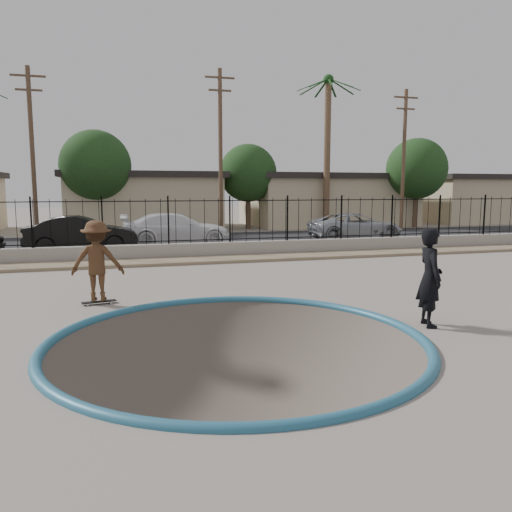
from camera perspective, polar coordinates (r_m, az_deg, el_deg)
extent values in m
cube|color=gray|center=(22.07, -10.31, -2.55)|extent=(120.00, 120.00, 2.20)
torus|color=#255F7A|center=(9.31, -2.12, -9.70)|extent=(7.04, 7.04, 0.20)
cube|color=tan|center=(19.14, -9.53, -0.60)|extent=(42.00, 1.60, 0.11)
cube|color=#9E958B|center=(20.19, -9.91, 0.53)|extent=(42.00, 0.45, 0.60)
cube|color=black|center=(20.14, -9.94, 1.71)|extent=(40.00, 0.04, 0.03)
cube|color=black|center=(20.04, -10.04, 6.21)|extent=(40.00, 0.04, 0.04)
cube|color=black|center=(26.85, -11.46, 1.64)|extent=(90.00, 8.00, 0.04)
cube|color=#BFAF88|center=(36.20, -12.78, 5.88)|extent=(10.00, 8.00, 3.50)
cube|color=black|center=(36.20, -12.88, 8.97)|extent=(10.60, 8.60, 0.40)
cube|color=#BFAF88|center=(39.58, 8.01, 6.14)|extent=(12.00, 8.00, 3.50)
cube|color=black|center=(39.57, 8.06, 8.96)|extent=(12.60, 8.60, 0.40)
cube|color=#BFAF88|center=(47.05, 23.86, 5.80)|extent=(11.00, 8.00, 3.50)
cube|color=black|center=(47.05, 23.99, 8.17)|extent=(11.60, 8.60, 0.40)
cylinder|color=brown|center=(34.71, 8.12, 11.29)|extent=(0.44, 0.44, 10.00)
sphere|color=#174016|center=(35.37, 8.28, 19.32)|extent=(0.70, 0.70, 0.70)
cylinder|color=#473323|center=(28.93, -24.18, 10.45)|extent=(0.24, 0.24, 9.00)
cube|color=#473323|center=(29.44, -24.63, 18.23)|extent=(1.70, 0.10, 0.10)
cube|color=#473323|center=(29.31, -24.55, 16.89)|extent=(1.30, 0.10, 0.10)
cylinder|color=#473323|center=(29.34, -4.08, 11.53)|extent=(0.24, 0.24, 9.50)
cube|color=#473323|center=(29.92, -4.16, 19.68)|extent=(1.70, 0.10, 0.10)
cube|color=#473323|center=(29.79, -4.15, 18.36)|extent=(1.30, 0.10, 0.10)
cylinder|color=#473323|center=(33.93, 16.51, 10.30)|extent=(0.24, 0.24, 9.00)
cube|color=#473323|center=(34.36, 16.77, 16.97)|extent=(1.70, 0.10, 0.10)
cube|color=#473323|center=(34.25, 16.73, 15.81)|extent=(1.30, 0.10, 0.10)
cylinder|color=#473323|center=(32.66, -17.68, 5.09)|extent=(0.34, 0.34, 3.00)
sphere|color=#143311|center=(32.66, -17.88, 9.83)|extent=(4.32, 4.32, 4.32)
cylinder|color=#473323|center=(34.87, -0.91, 5.39)|extent=(0.34, 0.34, 2.75)
sphere|color=#143311|center=(34.86, -0.92, 9.46)|extent=(3.96, 3.96, 3.96)
cylinder|color=#473323|center=(38.06, 17.73, 5.41)|extent=(0.34, 0.34, 3.00)
sphere|color=#143311|center=(38.06, 17.89, 9.47)|extent=(4.32, 4.32, 4.32)
imported|color=brown|center=(12.58, -17.68, -0.96)|extent=(1.35, 0.91, 1.93)
cube|color=black|center=(12.74, -17.51, -5.00)|extent=(0.83, 0.34, 0.02)
cylinder|color=silver|center=(12.64, -18.68, -5.31)|extent=(0.06, 0.04, 0.05)
cylinder|color=silver|center=(12.79, -18.77, -5.16)|extent=(0.06, 0.04, 0.05)
cylinder|color=silver|center=(12.72, -16.23, -5.13)|extent=(0.06, 0.04, 0.05)
cylinder|color=silver|center=(12.86, -16.35, -4.99)|extent=(0.06, 0.04, 0.05)
imported|color=black|center=(10.68, 19.26, -2.32)|extent=(0.64, 0.82, 2.01)
imported|color=black|center=(23.17, -19.29, 2.40)|extent=(4.74, 1.69, 1.56)
imported|color=white|center=(24.89, -9.06, 3.07)|extent=(5.39, 2.27, 1.55)
imported|color=#9FA2A7|center=(27.82, 11.32, 3.36)|extent=(5.16, 2.47, 1.42)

